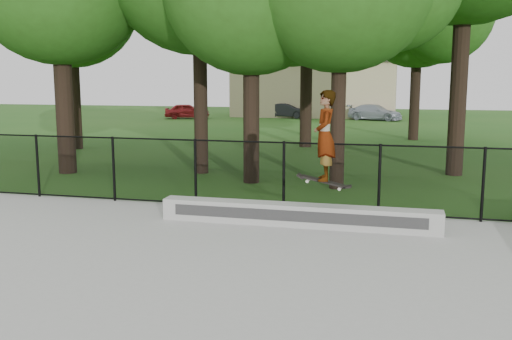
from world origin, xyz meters
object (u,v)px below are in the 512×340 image
Objects in this scene: grind_ledge at (297,215)px; car_b at (289,111)px; car_c at (375,112)px; car_a at (187,111)px; skater_airborne at (325,137)px.

car_b is at bearing 101.23° from grind_ledge.
car_c is at bearing 89.70° from grind_ledge.
skater_airborne is (13.55, -28.22, 1.25)m from car_a.
car_a is 13.30m from car_c.
car_a is at bearing 114.87° from grind_ledge.
car_b is 6.28m from car_c.
car_b is at bearing 100.30° from car_c.
skater_airborne is (0.52, -0.11, 1.53)m from grind_ledge.
car_c is at bearing -100.16° from car_a.
grind_ledge is 30.98m from car_a.
car_b is at bearing 102.12° from skater_airborne.
car_b is (6.96, 2.47, -0.01)m from car_a.
car_c is 1.86× the size of skater_airborne.
car_a is at bearing 114.67° from car_c.
skater_airborne is at bearing -162.02° from car_c.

